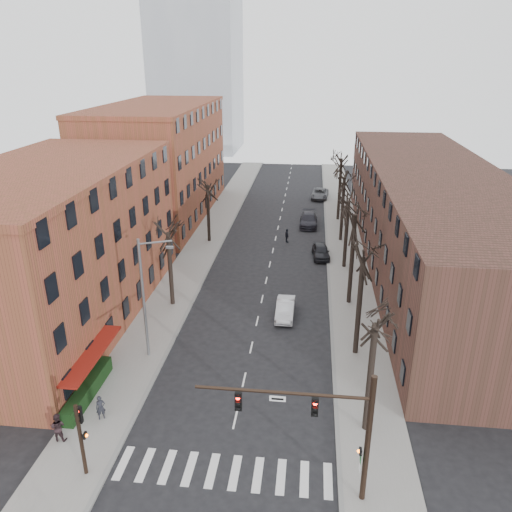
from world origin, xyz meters
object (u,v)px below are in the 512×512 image
(silver_sedan, at_px, (285,309))
(parked_car_mid, at_px, (309,220))
(parked_car_near, at_px, (321,251))
(pedestrian_a, at_px, (101,408))

(silver_sedan, height_order, parked_car_mid, parked_car_mid)
(parked_car_mid, bearing_deg, parked_car_near, -81.65)
(silver_sedan, xyz_separation_m, parked_car_mid, (1.59, 24.18, 0.09))
(parked_car_near, distance_m, pedestrian_a, 30.39)
(parked_car_near, bearing_deg, parked_car_mid, 92.49)
(parked_car_mid, distance_m, pedestrian_a, 39.88)
(parked_car_near, bearing_deg, pedestrian_a, -120.70)
(pedestrian_a, bearing_deg, parked_car_near, 34.50)
(parked_car_near, xyz_separation_m, parked_car_mid, (-1.44, 10.71, 0.05))
(silver_sedan, relative_size, pedestrian_a, 2.74)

